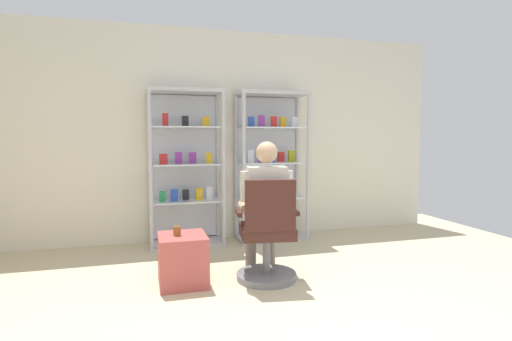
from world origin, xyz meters
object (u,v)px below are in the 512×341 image
Objects in this scene: office_chair at (267,239)px; seated_shopkeeper at (265,202)px; storage_crate at (183,260)px; tea_glass at (177,231)px; display_cabinet_right at (270,165)px; display_cabinet_left at (186,167)px.

office_chair is 0.36m from seated_shopkeeper.
seated_shopkeeper is 0.92m from storage_crate.
office_chair is 0.82m from tea_glass.
tea_glass is (-0.80, 0.14, 0.10)m from office_chair.
seated_shopkeeper is at bearing 81.57° from office_chair.
display_cabinet_right is 22.27× the size of tea_glass.
display_cabinet_left reaches higher than seated_shopkeeper.
display_cabinet_left is 1.10m from display_cabinet_right.
office_chair is at bearing -9.68° from tea_glass.
office_chair is at bearing -69.47° from display_cabinet_left.
display_cabinet_right is at bearing 46.36° from tea_glass.
office_chair is at bearing -108.98° from display_cabinet_right.
display_cabinet_left and display_cabinet_right have the same top height.
tea_glass is (-0.05, -0.01, 0.27)m from storage_crate.
display_cabinet_left is 22.27× the size of tea_glass.
seated_shopkeeper is at bearing -66.43° from display_cabinet_left.
seated_shopkeeper is at bearing -110.15° from display_cabinet_right.
display_cabinet_right is 1.72m from office_chair.
tea_glass is at bearing -133.64° from display_cabinet_right.
display_cabinet_left is 1.47× the size of seated_shopkeeper.
display_cabinet_left is 4.21× the size of storage_crate.
tea_glass is at bearing -99.35° from display_cabinet_left.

